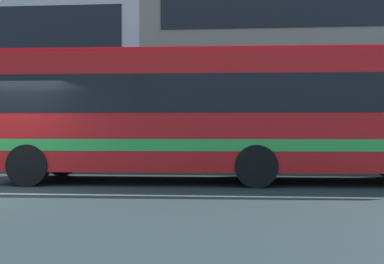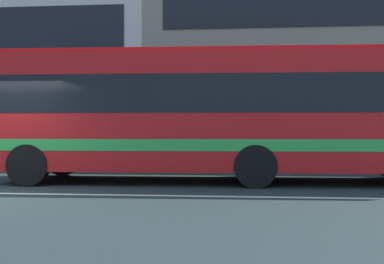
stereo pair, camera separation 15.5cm
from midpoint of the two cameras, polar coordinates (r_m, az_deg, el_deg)
name	(u,v)px [view 1 (the left image)]	position (r m, az deg, el deg)	size (l,w,h in m)	color
hedge_row_far	(189,154)	(15.52, -0.72, -2.81)	(23.34, 1.10, 0.99)	#2B6837
apartment_block_right	(382,41)	(25.65, 23.11, 10.75)	(23.99, 9.10, 11.97)	gray
transit_bus	(225,111)	(11.52, 3.83, 2.69)	(11.46, 2.96, 3.31)	red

